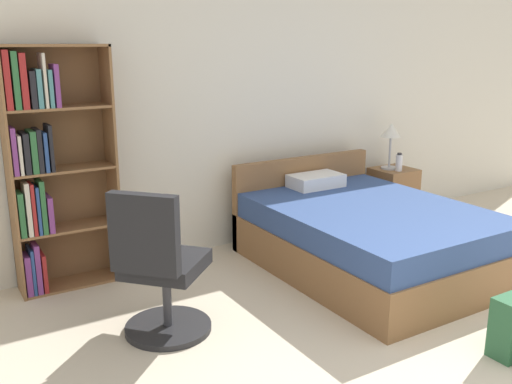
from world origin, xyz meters
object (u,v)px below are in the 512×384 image
office_chair (160,272)px  nightstand (392,196)px  table_lamp (391,134)px  water_bottle (399,162)px  bookshelf (47,166)px  bed (365,235)px

office_chair → nightstand: bearing=18.6°
table_lamp → office_chair: bearing=-160.7°
water_bottle → bookshelf: bearing=175.9°
bookshelf → bed: size_ratio=0.92×
bookshelf → nightstand: size_ratio=3.18×
nightstand → water_bottle: water_bottle is taller
nightstand → water_bottle: size_ratio=3.11×
table_lamp → water_bottle: bearing=-83.8°
water_bottle → bed: bearing=-146.4°
office_chair → water_bottle: 3.19m
bed → nightstand: bearing=36.2°
office_chair → table_lamp: 3.24m
nightstand → table_lamp: 0.67m
bed → nightstand: (1.12, 0.82, 0.01)m
office_chair → nightstand: 3.25m
office_chair → nightstand: (3.07, 1.03, -0.16)m
bed → office_chair: bearing=-173.7°
bed → table_lamp: (1.07, 0.85, 0.67)m
bed → office_chair: size_ratio=1.99×
water_bottle → table_lamp: bearing=96.2°
bed → bookshelf: bearing=157.8°
table_lamp → bed: bearing=-141.6°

